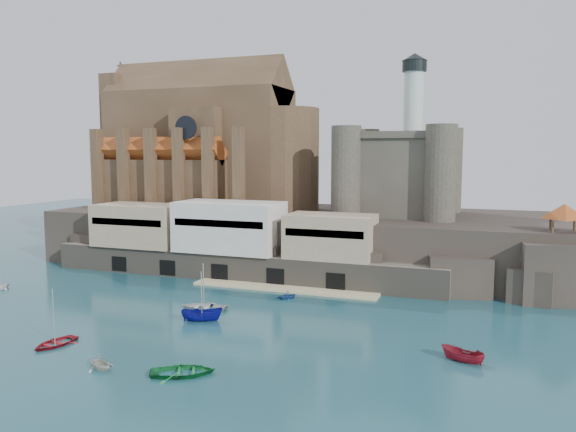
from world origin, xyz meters
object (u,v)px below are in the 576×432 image
(church, at_px, (207,149))
(pavilion, at_px, (564,213))
(boat_0, at_px, (55,345))
(boat_1, at_px, (100,368))
(boat_2, at_px, (202,321))
(castle_keep, at_px, (400,169))

(church, bearing_deg, pavilion, -13.48)
(boat_0, relative_size, boat_1, 1.53)
(pavilion, height_order, boat_2, pavilion)
(castle_keep, xyz_separation_m, boat_0, (-29.04, -55.88, -18.31))
(boat_0, height_order, boat_1, boat_0)
(church, bearing_deg, castle_keep, -1.11)
(boat_0, distance_m, boat_1, 10.00)
(castle_keep, height_order, pavilion, castle_keep)
(pavilion, bearing_deg, boat_0, -143.41)
(church, height_order, boat_1, church)
(boat_1, bearing_deg, boat_2, 15.87)
(church, relative_size, boat_1, 13.51)
(pavilion, bearing_deg, castle_keep, 149.82)
(pavilion, height_order, boat_1, pavilion)
(church, distance_m, boat_0, 61.84)
(castle_keep, xyz_separation_m, boat_2, (-18.06, -42.16, -18.31))
(boat_1, bearing_deg, pavilion, -24.09)
(church, xyz_separation_m, castle_keep, (40.21, -0.78, -3.81))
(boat_0, bearing_deg, pavilion, 45.89)
(boat_2, bearing_deg, church, 5.64)
(church, relative_size, castle_keep, 1.60)
(pavilion, distance_m, boat_1, 65.20)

